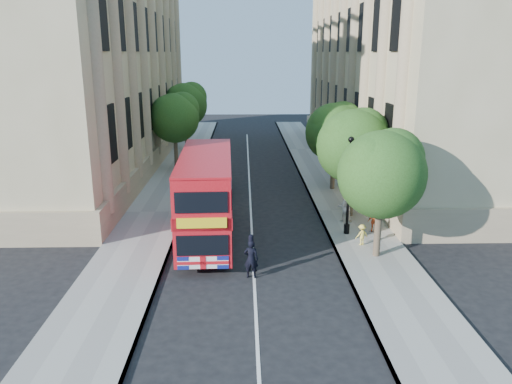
{
  "coord_description": "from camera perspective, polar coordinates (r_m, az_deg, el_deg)",
  "views": [
    {
      "loc": [
        -0.41,
        -18.67,
        9.33
      ],
      "look_at": [
        0.22,
        6.43,
        2.3
      ],
      "focal_mm": 35.0,
      "sensor_mm": 36.0,
      "label": 1
    }
  ],
  "objects": [
    {
      "name": "child_a",
      "position": [
        27.22,
        13.34,
        -3.31
      ],
      "size": [
        0.69,
        0.34,
        1.14
      ],
      "primitive_type": "imported",
      "rotation": [
        0.0,
        0.0,
        3.05
      ],
      "color": "#DB5826",
      "rests_on": "pavement_right"
    },
    {
      "name": "lamp_post",
      "position": [
        26.16,
        10.55,
        0.26
      ],
      "size": [
        0.32,
        0.32,
        5.16
      ],
      "color": "black",
      "rests_on": "pavement_right"
    },
    {
      "name": "tree_right_mid",
      "position": [
        28.81,
        11.16,
        5.59
      ],
      "size": [
        4.2,
        4.2,
        6.37
      ],
      "color": "#473828",
      "rests_on": "ground"
    },
    {
      "name": "ground",
      "position": [
        20.87,
        -0.17,
        -10.91
      ],
      "size": [
        120.0,
        120.0,
        0.0
      ],
      "primitive_type": "plane",
      "color": "black",
      "rests_on": "ground"
    },
    {
      "name": "pavement_right",
      "position": [
        30.75,
        10.19,
        -2.16
      ],
      "size": [
        3.5,
        80.0,
        0.12
      ],
      "primitive_type": "cube",
      "color": "gray",
      "rests_on": "ground"
    },
    {
      "name": "pavement_left",
      "position": [
        30.6,
        -11.43,
        -2.32
      ],
      "size": [
        3.5,
        80.0,
        0.12
      ],
      "primitive_type": "cube",
      "color": "gray",
      "rests_on": "ground"
    },
    {
      "name": "tree_right_near",
      "position": [
        23.15,
        14.28,
        2.47
      ],
      "size": [
        4.0,
        4.0,
        6.08
      ],
      "color": "#473828",
      "rests_on": "ground"
    },
    {
      "name": "police_constable",
      "position": [
        21.42,
        -0.56,
        -7.67
      ],
      "size": [
        0.68,
        0.5,
        1.71
      ],
      "primitive_type": "imported",
      "rotation": [
        0.0,
        0.0,
        2.99
      ],
      "color": "black",
      "rests_on": "ground"
    },
    {
      "name": "tree_left_far",
      "position": [
        41.37,
        -9.25,
        8.66
      ],
      "size": [
        4.0,
        4.0,
        6.3
      ],
      "color": "#473828",
      "rests_on": "ground"
    },
    {
      "name": "woman_pedestrian",
      "position": [
        28.42,
        10.14,
        -1.69
      ],
      "size": [
        0.89,
        0.72,
        1.72
      ],
      "primitive_type": "imported",
      "rotation": [
        0.0,
        0.0,
        3.06
      ],
      "color": "silver",
      "rests_on": "pavement_right"
    },
    {
      "name": "box_van",
      "position": [
        34.59,
        -4.64,
        2.2
      ],
      "size": [
        2.03,
        4.75,
        2.69
      ],
      "rotation": [
        0.0,
        0.0,
        0.02
      ],
      "color": "black",
      "rests_on": "ground"
    },
    {
      "name": "tree_left_back",
      "position": [
        49.23,
        -8.03,
        10.1
      ],
      "size": [
        4.2,
        4.2,
        6.65
      ],
      "color": "#473828",
      "rests_on": "ground"
    },
    {
      "name": "child_b",
      "position": [
        25.29,
        12.0,
        -4.79
      ],
      "size": [
        0.77,
        0.6,
        1.05
      ],
      "primitive_type": "imported",
      "rotation": [
        0.0,
        0.0,
        3.49
      ],
      "color": "#FBDD55",
      "rests_on": "pavement_right"
    },
    {
      "name": "building_left",
      "position": [
        44.72,
        -19.5,
        14.36
      ],
      "size": [
        12.0,
        38.0,
        18.0
      ],
      "primitive_type": "cube",
      "color": "tan",
      "rests_on": "ground"
    },
    {
      "name": "tree_right_far",
      "position": [
        34.64,
        9.04,
        7.12
      ],
      "size": [
        4.0,
        4.0,
        6.15
      ],
      "color": "#473828",
      "rests_on": "ground"
    },
    {
      "name": "double_decker_bus",
      "position": [
        25.33,
        -5.69,
        -0.29
      ],
      "size": [
        2.81,
        9.52,
        4.36
      ],
      "rotation": [
        0.0,
        0.0,
        0.03
      ],
      "color": "#B40C14",
      "rests_on": "ground"
    },
    {
      "name": "building_right",
      "position": [
        44.97,
        17.55,
        14.52
      ],
      "size": [
        12.0,
        38.0,
        18.0
      ],
      "primitive_type": "cube",
      "color": "tan",
      "rests_on": "ground"
    }
  ]
}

